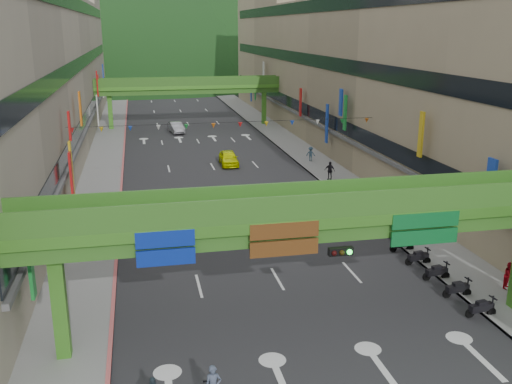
% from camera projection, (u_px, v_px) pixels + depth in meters
% --- Properties ---
extents(road_slab, '(18.00, 140.00, 0.02)m').
position_uv_depth(road_slab, '(202.00, 147.00, 68.33)').
color(road_slab, '#28282B').
rests_on(road_slab, ground).
extents(sidewalk_left, '(4.00, 140.00, 0.15)m').
position_uv_depth(sidewalk_left, '(107.00, 151.00, 66.15)').
color(sidewalk_left, gray).
rests_on(sidewalk_left, ground).
extents(sidewalk_right, '(4.00, 140.00, 0.15)m').
position_uv_depth(sidewalk_right, '(290.00, 143.00, 70.47)').
color(sidewalk_right, gray).
rests_on(sidewalk_right, ground).
extents(curb_left, '(0.20, 140.00, 0.18)m').
position_uv_depth(curb_left, '(124.00, 150.00, 66.52)').
color(curb_left, '#CC5959').
rests_on(curb_left, ground).
extents(curb_right, '(0.20, 140.00, 0.18)m').
position_uv_depth(curb_right, '(275.00, 144.00, 70.09)').
color(curb_right, gray).
rests_on(curb_right, ground).
extents(building_row_left, '(12.80, 95.00, 19.00)m').
position_uv_depth(building_row_left, '(26.00, 70.00, 61.99)').
color(building_row_left, '#9E937F').
rests_on(building_row_left, ground).
extents(building_row_right, '(12.80, 95.00, 19.00)m').
position_uv_depth(building_row_right, '(354.00, 65.00, 69.42)').
color(building_row_right, gray).
rests_on(building_row_right, ground).
extents(overpass_near, '(28.00, 12.27, 7.10)m').
position_uv_depth(overpass_near, '(335.00, 231.00, 25.11)').
color(overpass_near, '#4C9E2D').
rests_on(overpass_near, ground).
extents(overpass_far, '(28.00, 2.20, 7.10)m').
position_uv_depth(overpass_far, '(189.00, 89.00, 80.94)').
color(overpass_far, '#4C9E2D').
rests_on(overpass_far, ground).
extents(hill_left, '(168.00, 140.00, 112.00)m').
position_uv_depth(hill_left, '(109.00, 76.00, 168.83)').
color(hill_left, '#1C4419').
rests_on(hill_left, ground).
extents(hill_right, '(208.00, 176.00, 128.00)m').
position_uv_depth(hill_right, '(231.00, 70.00, 195.49)').
color(hill_right, '#1C4419').
rests_on(hill_right, ground).
extents(bunting_string, '(26.00, 0.36, 0.47)m').
position_uv_depth(bunting_string, '(227.00, 125.00, 47.87)').
color(bunting_string, black).
rests_on(bunting_string, ground).
extents(scooter_rider_mid, '(0.86, 1.60, 2.03)m').
position_uv_depth(scooter_rider_mid, '(273.00, 211.00, 41.34)').
color(scooter_rider_mid, black).
rests_on(scooter_rider_mid, ground).
extents(scooter_rider_far, '(0.90, 1.60, 2.16)m').
position_uv_depth(scooter_rider_far, '(238.00, 219.00, 39.32)').
color(scooter_rider_far, maroon).
rests_on(scooter_rider_far, ground).
extents(parked_scooter_row, '(1.60, 9.41, 1.08)m').
position_uv_depth(parked_scooter_row, '(437.00, 272.00, 32.30)').
color(parked_scooter_row, black).
rests_on(parked_scooter_row, ground).
extents(car_silver, '(2.20, 4.63, 1.46)m').
position_uv_depth(car_silver, '(176.00, 128.00, 77.62)').
color(car_silver, '#A5A5AB').
rests_on(car_silver, ground).
extents(car_yellow, '(1.93, 4.51, 1.52)m').
position_uv_depth(car_yellow, '(229.00, 158.00, 59.40)').
color(car_yellow, '#E3F000').
rests_on(car_yellow, ground).
extents(pedestrian_red, '(0.92, 0.87, 1.50)m').
position_uv_depth(pedestrian_red, '(509.00, 278.00, 30.98)').
color(pedestrian_red, '#A50813').
rests_on(pedestrian_red, ground).
extents(pedestrian_dark, '(1.05, 0.96, 1.72)m').
position_uv_depth(pedestrian_dark, '(330.00, 172.00, 53.21)').
color(pedestrian_dark, black).
rests_on(pedestrian_dark, ground).
extents(pedestrian_blue, '(0.83, 0.72, 1.50)m').
position_uv_depth(pedestrian_blue, '(311.00, 155.00, 60.79)').
color(pedestrian_blue, '#314C61').
rests_on(pedestrian_blue, ground).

